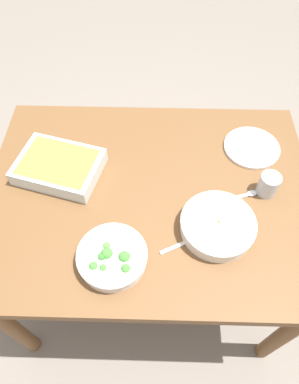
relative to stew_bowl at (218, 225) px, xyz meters
The scene contains 10 objects.
ground_plane 0.82m from the stew_bowl, 146.89° to the left, with size 6.00×6.00×0.00m, color slate.
dining_table 0.30m from the stew_bowl, 146.89° to the left, with size 1.20×0.90×0.74m.
stew_bowl is the anchor object (origin of this frame).
broccoli_bowl 0.36m from the stew_bowl, 160.40° to the right, with size 0.22×0.22×0.07m.
baking_dish 0.61m from the stew_bowl, 157.59° to the left, with size 0.35×0.29×0.06m.
drink_cup 0.25m from the stew_bowl, 40.42° to the left, with size 0.07×0.07×0.08m.
side_plate 0.41m from the stew_bowl, 65.18° to the left, with size 0.22×0.22×0.01m, color silver.
spoon_by_stew 0.10m from the stew_bowl, 153.79° to the right, with size 0.17×0.09×0.01m.
spoon_by_broccoli 0.32m from the stew_bowl, 162.59° to the right, with size 0.15×0.12×0.01m.
spoon_spare 0.17m from the stew_bowl, 53.62° to the left, with size 0.17×0.07×0.01m.
Camera 1 is at (0.02, -0.71, 1.77)m, focal length 32.24 mm.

